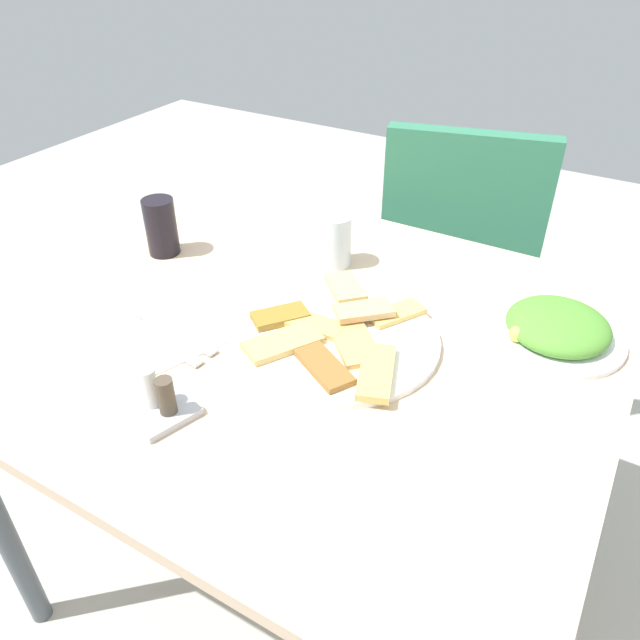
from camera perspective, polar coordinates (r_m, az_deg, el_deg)
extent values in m
plane|color=#B4AFA7|center=(1.63, -0.98, -22.02)|extent=(6.00, 6.00, 0.00)
cube|color=beige|center=(1.10, -1.34, -1.41)|extent=(1.06, 0.94, 0.02)
cylinder|color=#485057|center=(1.81, -7.14, 0.55)|extent=(0.04, 0.04, 0.70)
cylinder|color=#485057|center=(1.54, 22.74, -9.55)|extent=(0.04, 0.04, 0.70)
cube|color=#307555|center=(1.88, 12.50, 4.14)|extent=(0.51, 0.51, 0.06)
cube|color=#307555|center=(1.59, 13.01, 8.78)|extent=(0.40, 0.15, 0.46)
cylinder|color=brown|center=(2.17, 17.21, 0.67)|extent=(0.03, 0.03, 0.39)
cylinder|color=brown|center=(2.17, 7.29, 2.24)|extent=(0.03, 0.03, 0.39)
cylinder|color=brown|center=(1.86, 16.86, -5.71)|extent=(0.03, 0.03, 0.39)
cylinder|color=brown|center=(1.87, 5.28, -3.84)|extent=(0.03, 0.03, 0.39)
cylinder|color=white|center=(1.06, 2.09, -1.68)|extent=(0.34, 0.34, 0.01)
cube|color=tan|center=(0.97, 5.26, -4.85)|extent=(0.09, 0.14, 0.01)
cube|color=#E7A75E|center=(1.03, 3.22, -2.19)|extent=(0.13, 0.13, 0.01)
cube|color=tan|center=(1.08, -0.67, -0.28)|extent=(0.12, 0.06, 0.01)
cube|color=olive|center=(0.99, 0.08, -4.03)|extent=(0.14, 0.11, 0.01)
cube|color=#E2B864|center=(1.03, -3.59, -2.08)|extent=(0.12, 0.14, 0.01)
cube|color=tan|center=(1.14, 2.35, 3.00)|extent=(0.11, 0.11, 0.01)
cube|color=#E7BC62|center=(1.11, 7.09, 0.63)|extent=(0.09, 0.11, 0.01)
cube|color=#DEB374|center=(1.09, 4.08, 0.96)|extent=(0.11, 0.11, 0.01)
cube|color=olive|center=(1.10, -3.70, 0.36)|extent=(0.10, 0.11, 0.01)
cylinder|color=white|center=(1.15, 21.04, -1.33)|extent=(0.23, 0.23, 0.01)
ellipsoid|color=#519332|center=(1.13, 21.26, -0.49)|extent=(0.20, 0.20, 0.06)
sphere|color=#DEE44E|center=(1.09, 17.83, -1.25)|extent=(0.03, 0.03, 0.03)
cylinder|color=black|center=(1.35, -14.55, 8.39)|extent=(0.08, 0.08, 0.12)
cylinder|color=silver|center=(1.26, 1.45, 7.39)|extent=(0.06, 0.06, 0.11)
cube|color=white|center=(1.10, -13.92, -1.69)|extent=(0.19, 0.19, 0.00)
cube|color=silver|center=(1.09, -14.57, -2.01)|extent=(0.19, 0.04, 0.00)
cube|color=silver|center=(1.11, -13.33, -1.05)|extent=(0.20, 0.05, 0.00)
cube|color=#B2B2B7|center=(0.95, -14.52, -8.13)|extent=(0.11, 0.11, 0.01)
cylinder|color=white|center=(0.94, -15.59, -6.01)|extent=(0.03, 0.03, 0.07)
cylinder|color=#4D4132|center=(0.92, -14.11, -6.86)|extent=(0.03, 0.03, 0.06)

